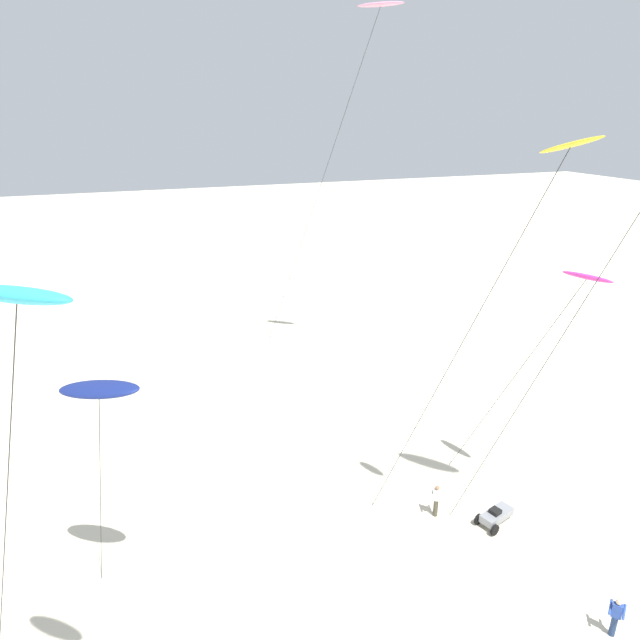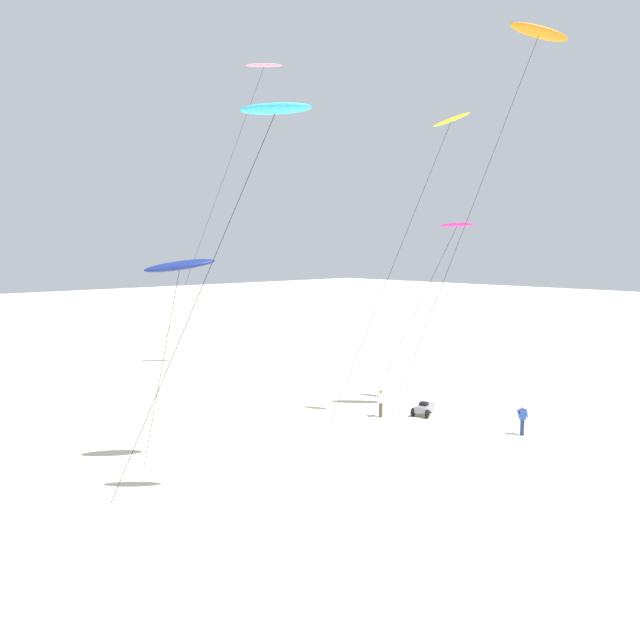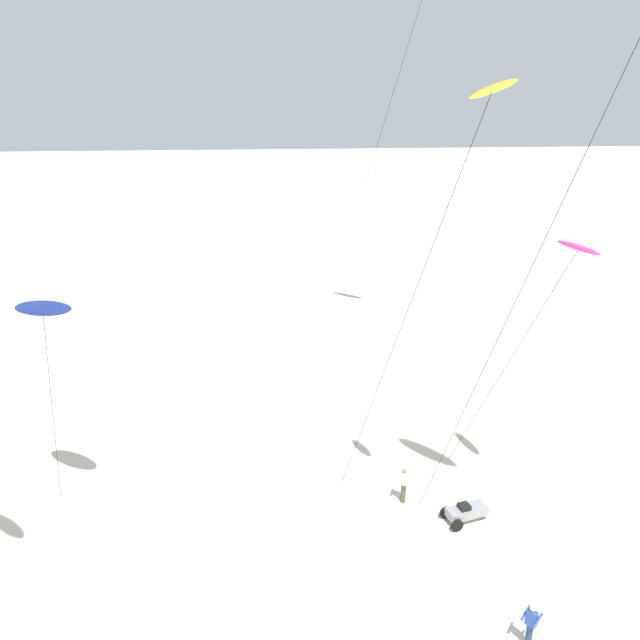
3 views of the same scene
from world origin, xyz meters
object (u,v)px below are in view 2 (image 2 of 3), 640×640
(kite_orange, at_px, (538,34))
(kite_navy, at_px, (179,266))
(kite_flyer_nearest, at_px, (522,419))
(kite_yellow, at_px, (448,129))
(kite_flyer_middle, at_px, (381,403))
(kite_magenta, at_px, (456,227))
(kite_cyan, at_px, (274,112))
(kite_pink, at_px, (262,71))
(beach_buggy, at_px, (424,408))

(kite_orange, xyz_separation_m, kite_navy, (-18.65, 6.60, -12.29))
(kite_flyer_nearest, bearing_deg, kite_yellow, 111.13)
(kite_navy, relative_size, kite_flyer_middle, 5.88)
(kite_magenta, bearing_deg, kite_cyan, -161.90)
(kite_magenta, xyz_separation_m, kite_orange, (-0.75, -5.66, 10.27))
(kite_pink, distance_m, kite_flyer_middle, 27.92)
(kite_pink, bearing_deg, kite_magenta, -84.10)
(kite_yellow, xyz_separation_m, kite_flyer_nearest, (1.60, -4.15, -15.62))
(kite_magenta, relative_size, kite_navy, 1.19)
(kite_cyan, distance_m, kite_flyer_middle, 21.55)
(kite_flyer_nearest, xyz_separation_m, kite_flyer_middle, (-2.61, 7.89, 0.00))
(kite_yellow, bearing_deg, kite_pink, 81.69)
(kite_yellow, relative_size, kite_pink, 0.72)
(kite_cyan, bearing_deg, kite_flyer_nearest, -0.69)
(kite_pink, xyz_separation_m, kite_flyer_nearest, (-1.26, -23.75, -22.65))
(kite_cyan, relative_size, beach_buggy, 7.19)
(kite_magenta, bearing_deg, beach_buggy, -174.18)
(kite_pink, distance_m, kite_navy, 27.78)
(beach_buggy, bearing_deg, kite_cyan, -159.65)
(kite_navy, xyz_separation_m, kite_flyer_middle, (13.79, 0.18, -8.42))
(kite_flyer_middle, bearing_deg, kite_pink, 76.30)
(kite_orange, bearing_deg, kite_cyan, -177.31)
(kite_magenta, bearing_deg, kite_pink, 95.90)
(kite_pink, xyz_separation_m, beach_buggy, (-1.53, -17.31, -23.12))
(kite_pink, xyz_separation_m, kite_flyer_middle, (-3.87, -15.86, -22.65))
(kite_orange, height_order, kite_navy, kite_orange)
(kite_magenta, distance_m, kite_flyer_middle, 11.92)
(kite_pink, height_order, kite_flyer_middle, kite_pink)
(kite_magenta, distance_m, kite_orange, 11.75)
(kite_orange, distance_m, kite_navy, 23.29)
(kite_magenta, xyz_separation_m, kite_navy, (-19.41, 0.93, -2.03))
(kite_orange, xyz_separation_m, kite_flyer_nearest, (-2.26, -1.11, -20.72))
(kite_flyer_nearest, relative_size, beach_buggy, 0.78)
(kite_pink, height_order, kite_flyer_nearest, kite_pink)
(kite_cyan, relative_size, kite_pink, 0.63)
(kite_magenta, height_order, beach_buggy, kite_magenta)
(kite_cyan, bearing_deg, beach_buggy, 20.35)
(kite_yellow, height_order, kite_flyer_middle, kite_yellow)
(kite_pink, relative_size, kite_flyer_middle, 14.45)
(kite_magenta, bearing_deg, kite_flyer_nearest, -113.99)
(beach_buggy, bearing_deg, kite_flyer_middle, 148.10)
(kite_flyer_middle, bearing_deg, kite_magenta, -11.25)
(kite_flyer_middle, bearing_deg, kite_cyan, -152.03)
(kite_cyan, xyz_separation_m, beach_buggy, (16.81, 6.23, -14.45))
(kite_orange, distance_m, kite_flyer_middle, 22.34)
(kite_yellow, distance_m, kite_flyer_middle, 16.10)
(kite_orange, bearing_deg, kite_magenta, 82.40)
(kite_cyan, distance_m, kite_yellow, 16.06)
(kite_navy, distance_m, beach_buggy, 18.45)
(kite_magenta, height_order, kite_cyan, kite_cyan)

